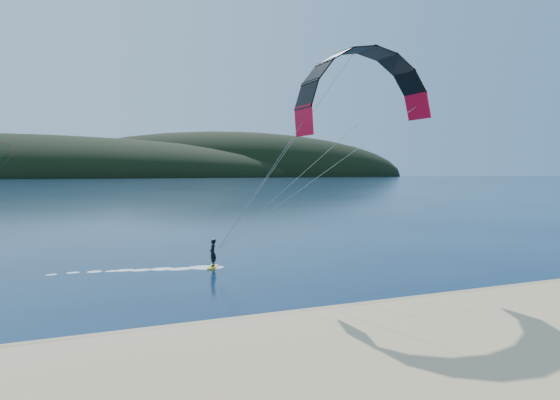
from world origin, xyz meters
TOP-DOWN VIEW (x-y plane):
  - ground at (0.00, 0.00)m, footprint 1800.00×1800.00m
  - wet_sand at (0.00, 4.50)m, footprint 220.00×2.50m
  - headland at (0.63, 745.28)m, footprint 1200.00×310.00m
  - kitesurfer_near at (9.36, 11.74)m, footprint 22.98×9.74m
  - kitesurfer_far at (-24.06, 203.84)m, footprint 10.95×6.70m

SIDE VIEW (x-z plane):
  - ground at x=0.00m, z-range 0.00..0.00m
  - headland at x=0.63m, z-range -70.00..70.00m
  - wet_sand at x=0.00m, z-range 0.00..0.10m
  - kitesurfer_near at x=9.36m, z-range 2.78..16.31m
  - kitesurfer_far at x=-24.06m, z-range 5.51..22.55m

